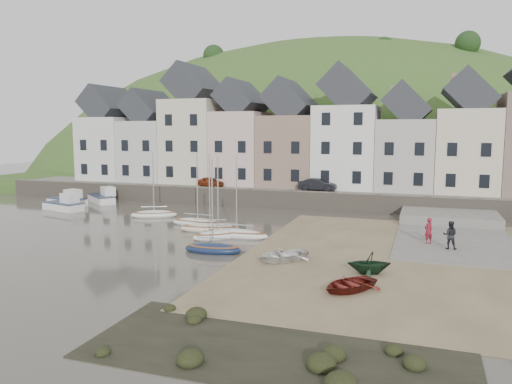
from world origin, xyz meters
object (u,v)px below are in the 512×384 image
at_px(car_right, 318,185).
at_px(person_dark, 450,235).
at_px(sailboat_0, 154,214).
at_px(rowboat_white, 282,255).
at_px(rowboat_green, 369,263).
at_px(person_red, 428,231).
at_px(car_left, 210,182).
at_px(rowboat_red, 349,284).

bearing_deg(car_right, person_dark, -143.06).
height_order(sailboat_0, person_dark, sailboat_0).
height_order(rowboat_white, car_right, car_right).
xyz_separation_m(sailboat_0, rowboat_green, (20.78, -12.27, 0.42)).
distance_m(person_dark, car_right, 20.55).
xyz_separation_m(person_red, car_right, (-11.03, 15.17, 1.23)).
bearing_deg(car_right, car_left, 89.81).
bearing_deg(rowboat_red, person_red, 108.96).
bearing_deg(car_right, rowboat_white, -173.68).
distance_m(rowboat_white, rowboat_green, 5.45).
xyz_separation_m(rowboat_red, car_left, (-19.58, 26.99, 1.75)).
distance_m(rowboat_red, car_right, 28.02).
height_order(sailboat_0, rowboat_white, sailboat_0).
relative_size(sailboat_0, person_red, 3.48).
height_order(sailboat_0, rowboat_red, sailboat_0).
relative_size(rowboat_green, person_dark, 1.26).
height_order(person_red, car_right, car_right).
distance_m(rowboat_red, person_dark, 11.81).
bearing_deg(sailboat_0, rowboat_green, -30.57).
bearing_deg(rowboat_green, rowboat_red, -27.48).
bearing_deg(car_left, rowboat_white, -138.17).
bearing_deg(person_red, rowboat_green, 28.29).
relative_size(car_left, car_right, 0.80).
bearing_deg(person_dark, car_right, -50.42).
distance_m(person_red, car_left, 27.85).
relative_size(sailboat_0, person_dark, 3.36).
bearing_deg(car_right, sailboat_0, 131.44).
bearing_deg(rowboat_white, person_dark, 72.87).
bearing_deg(sailboat_0, person_red, -8.89).
height_order(rowboat_white, rowboat_red, rowboat_white).
xyz_separation_m(car_left, car_right, (12.30, 0.00, 0.11)).
distance_m(sailboat_0, person_dark, 25.74).
relative_size(sailboat_0, car_left, 1.99).
height_order(person_dark, car_left, car_left).
distance_m(rowboat_red, person_red, 12.42).
xyz_separation_m(person_red, car_left, (-23.33, 15.17, 1.11)).
xyz_separation_m(sailboat_0, car_left, (0.57, 11.43, 1.88)).
relative_size(rowboat_white, person_dark, 1.83).
distance_m(rowboat_green, rowboat_red, 3.36).
bearing_deg(person_red, rowboat_white, -0.18).
bearing_deg(sailboat_0, car_left, 87.17).
bearing_deg(rowboat_green, sailboat_0, -137.24).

